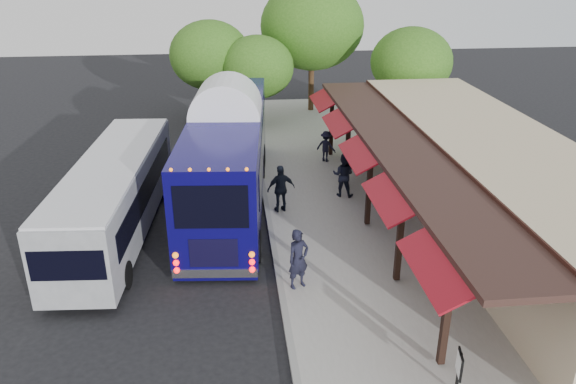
{
  "coord_description": "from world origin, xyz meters",
  "views": [
    {
      "loc": [
        -1.34,
        -14.99,
        9.98
      ],
      "look_at": [
        0.68,
        3.76,
        1.8
      ],
      "focal_mm": 35.0,
      "sensor_mm": 36.0,
      "label": 1
    }
  ],
  "objects_px": {
    "coach_bus": "(228,152)",
    "ped_b": "(343,175)",
    "ped_d": "(326,146)",
    "city_bus": "(115,194)",
    "ped_a": "(298,259)",
    "sign_board": "(459,366)",
    "ped_c": "(281,189)"
  },
  "relations": [
    {
      "from": "ped_b",
      "to": "sign_board",
      "type": "bearing_deg",
      "value": 113.31
    },
    {
      "from": "coach_bus",
      "to": "ped_c",
      "type": "xyz_separation_m",
      "value": [
        2.05,
        -1.46,
        -1.14
      ]
    },
    {
      "from": "city_bus",
      "to": "ped_a",
      "type": "distance_m",
      "value": 7.84
    },
    {
      "from": "coach_bus",
      "to": "ped_b",
      "type": "distance_m",
      "value": 4.99
    },
    {
      "from": "ped_d",
      "to": "sign_board",
      "type": "xyz_separation_m",
      "value": [
        0.4,
        -16.26,
        0.02
      ]
    },
    {
      "from": "ped_a",
      "to": "ped_b",
      "type": "height_order",
      "value": "ped_a"
    },
    {
      "from": "ped_b",
      "to": "city_bus",
      "type": "bearing_deg",
      "value": 35.19
    },
    {
      "from": "ped_d",
      "to": "ped_a",
      "type": "bearing_deg",
      "value": 110.2
    },
    {
      "from": "ped_b",
      "to": "ped_d",
      "type": "xyz_separation_m",
      "value": [
        0.0,
        4.34,
        -0.18
      ]
    },
    {
      "from": "coach_bus",
      "to": "city_bus",
      "type": "bearing_deg",
      "value": -145.25
    },
    {
      "from": "ped_a",
      "to": "ped_c",
      "type": "height_order",
      "value": "ped_a"
    },
    {
      "from": "coach_bus",
      "to": "ped_b",
      "type": "xyz_separation_m",
      "value": [
        4.85,
        -0.19,
        -1.16
      ]
    },
    {
      "from": "ped_a",
      "to": "ped_d",
      "type": "height_order",
      "value": "ped_a"
    },
    {
      "from": "ped_a",
      "to": "sign_board",
      "type": "relative_size",
      "value": 1.67
    },
    {
      "from": "city_bus",
      "to": "ped_a",
      "type": "xyz_separation_m",
      "value": [
        6.29,
        -4.66,
        -0.49
      ]
    },
    {
      "from": "ped_d",
      "to": "sign_board",
      "type": "height_order",
      "value": "ped_d"
    },
    {
      "from": "city_bus",
      "to": "sign_board",
      "type": "relative_size",
      "value": 9.41
    },
    {
      "from": "coach_bus",
      "to": "city_bus",
      "type": "xyz_separation_m",
      "value": [
        -4.24,
        -2.43,
        -0.64
      ]
    },
    {
      "from": "ped_c",
      "to": "sign_board",
      "type": "height_order",
      "value": "ped_c"
    },
    {
      "from": "sign_board",
      "to": "ped_b",
      "type": "bearing_deg",
      "value": 103.83
    },
    {
      "from": "ped_a",
      "to": "ped_c",
      "type": "relative_size",
      "value": 1.01
    },
    {
      "from": "ped_d",
      "to": "city_bus",
      "type": "bearing_deg",
      "value": 70.06
    },
    {
      "from": "ped_b",
      "to": "sign_board",
      "type": "distance_m",
      "value": 11.93
    },
    {
      "from": "city_bus",
      "to": "coach_bus",
      "type": "bearing_deg",
      "value": 33.68
    },
    {
      "from": "city_bus",
      "to": "ped_c",
      "type": "xyz_separation_m",
      "value": [
        6.29,
        0.96,
        -0.5
      ]
    },
    {
      "from": "ped_d",
      "to": "coach_bus",
      "type": "bearing_deg",
      "value": 74.71
    },
    {
      "from": "ped_b",
      "to": "ped_c",
      "type": "distance_m",
      "value": 3.07
    },
    {
      "from": "ped_b",
      "to": "ped_d",
      "type": "distance_m",
      "value": 4.34
    },
    {
      "from": "coach_bus",
      "to": "ped_a",
      "type": "distance_m",
      "value": 7.46
    },
    {
      "from": "ped_c",
      "to": "sign_board",
      "type": "xyz_separation_m",
      "value": [
        3.2,
        -10.65,
        -0.18
      ]
    },
    {
      "from": "ped_a",
      "to": "ped_d",
      "type": "distance_m",
      "value": 11.57
    },
    {
      "from": "ped_d",
      "to": "sign_board",
      "type": "distance_m",
      "value": 16.26
    }
  ]
}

